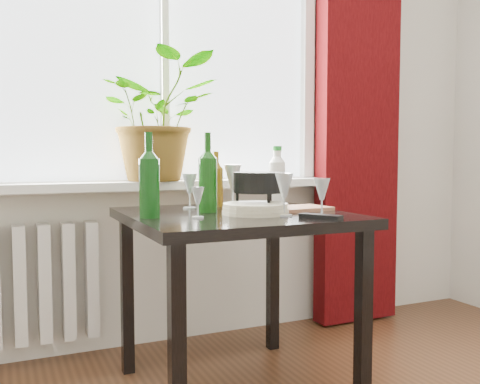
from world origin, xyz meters
name	(u,v)px	position (x,y,z in m)	size (l,w,h in m)	color
window	(163,29)	(0.00, 2.22, 1.60)	(1.72, 0.08, 1.62)	white
windowsill	(168,185)	(0.00, 2.15, 0.82)	(1.72, 0.20, 0.04)	white
curtain	(358,98)	(1.12, 2.12, 1.30)	(0.50, 0.12, 2.56)	#340406
radiator	(7,286)	(-0.75, 2.18, 0.38)	(0.80, 0.10, 0.55)	silver
table	(235,235)	(0.10, 1.55, 0.65)	(0.85, 0.85, 0.74)	black
potted_plant	(158,118)	(-0.05, 2.14, 1.15)	(0.56, 0.48, 0.62)	#2A681B
wine_bottle_left	(149,174)	(-0.26, 1.52, 0.90)	(0.08, 0.08, 0.32)	#0B3D0D
wine_bottle_right	(208,172)	(0.01, 1.62, 0.90)	(0.08, 0.08, 0.33)	#0E3E0C
bottle_amber	(216,179)	(0.12, 1.81, 0.87)	(0.06, 0.06, 0.25)	brown
cleaning_bottle	(277,174)	(0.47, 1.88, 0.88)	(0.08, 0.08, 0.28)	white
wineglass_front_right	(284,194)	(0.22, 1.36, 0.82)	(0.07, 0.07, 0.17)	silver
wineglass_far_right	(322,197)	(0.35, 1.30, 0.81)	(0.06, 0.06, 0.15)	silver
wineglass_back_center	(233,185)	(0.20, 1.81, 0.84)	(0.08, 0.08, 0.20)	#B3BBC1
wineglass_back_left	(190,191)	(-0.02, 1.78, 0.82)	(0.07, 0.07, 0.15)	#B2B9C0
wineglass_front_left	(198,202)	(-0.10, 1.44, 0.80)	(0.05, 0.05, 0.12)	#B6C0C4
plate_stack	(255,209)	(0.15, 1.46, 0.76)	(0.26, 0.26, 0.04)	beige
fondue_pot	(259,192)	(0.20, 1.55, 0.82)	(0.24, 0.21, 0.16)	black
tv_remote	(321,217)	(0.30, 1.23, 0.75)	(0.05, 0.16, 0.02)	black
cutting_board	(296,209)	(0.37, 1.52, 0.75)	(0.27, 0.17, 0.01)	#A16748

